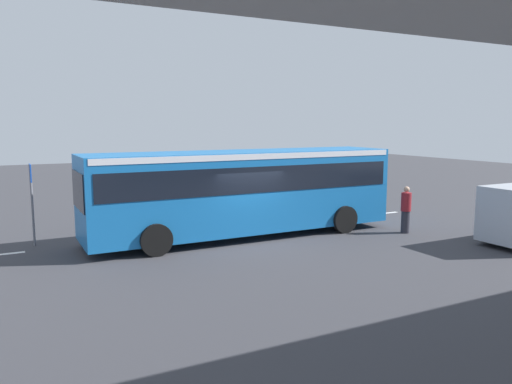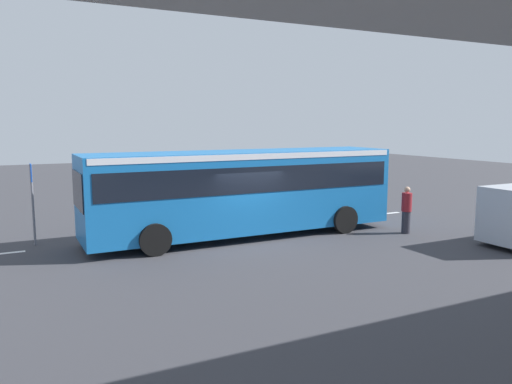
# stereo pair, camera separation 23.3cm
# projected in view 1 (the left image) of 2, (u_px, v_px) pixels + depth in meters

# --- Properties ---
(ground) EXTENTS (80.00, 80.00, 0.00)m
(ground) POSITION_uv_depth(u_px,v_px,m) (246.00, 242.00, 17.57)
(ground) COLOR #38383D
(city_bus) EXTENTS (11.54, 2.85, 3.15)m
(city_bus) POSITION_uv_depth(u_px,v_px,m) (243.00, 186.00, 18.31)
(city_bus) COLOR #196BB7
(city_bus) RESTS_ON ground
(pedestrian) EXTENTS (0.38, 0.38, 1.79)m
(pedestrian) POSITION_uv_depth(u_px,v_px,m) (406.00, 210.00, 18.98)
(pedestrian) COLOR #2D2D38
(pedestrian) RESTS_ON ground
(traffic_sign) EXTENTS (0.08, 0.60, 2.80)m
(traffic_sign) POSITION_uv_depth(u_px,v_px,m) (31.00, 191.00, 16.85)
(traffic_sign) COLOR slate
(traffic_sign) RESTS_ON ground
(lane_dash_leftmost) EXTENTS (2.00, 0.20, 0.01)m
(lane_dash_leftmost) POSITION_uv_depth(u_px,v_px,m) (381.00, 214.00, 23.10)
(lane_dash_leftmost) COLOR silver
(lane_dash_leftmost) RESTS_ON ground
(lane_dash_left) EXTENTS (2.00, 0.20, 0.01)m
(lane_dash_left) POSITION_uv_depth(u_px,v_px,m) (308.00, 221.00, 21.27)
(lane_dash_left) COLOR silver
(lane_dash_left) RESTS_ON ground
(lane_dash_centre) EXTENTS (2.00, 0.20, 0.01)m
(lane_dash_centre) POSITION_uv_depth(u_px,v_px,m) (222.00, 231.00, 19.45)
(lane_dash_centre) COLOR silver
(lane_dash_centre) RESTS_ON ground
(lane_dash_right) EXTENTS (2.00, 0.20, 0.01)m
(lane_dash_right) POSITION_uv_depth(u_px,v_px,m) (118.00, 242.00, 17.62)
(lane_dash_right) COLOR silver
(lane_dash_right) RESTS_ON ground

